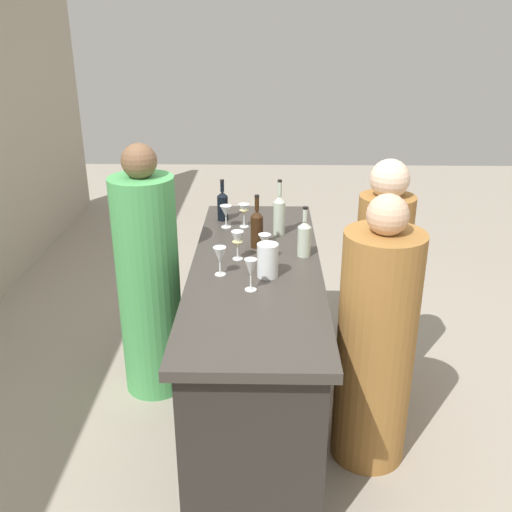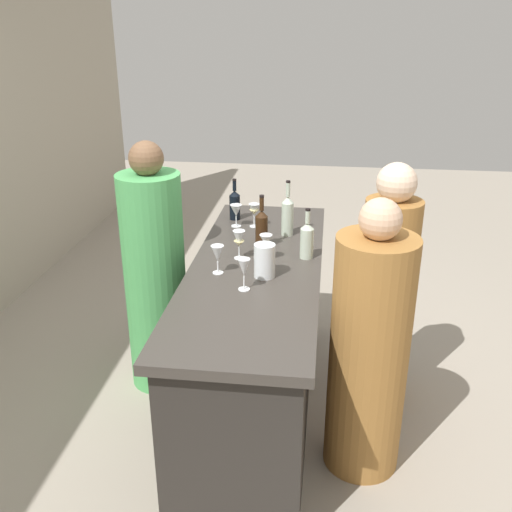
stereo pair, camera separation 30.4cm
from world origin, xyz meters
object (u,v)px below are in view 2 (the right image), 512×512
wine_glass_near_right (254,210)px  wine_glass_far_right (236,211)px  wine_bottle_second_right_near_black (235,204)px  wine_glass_near_center (244,268)px  wine_bottle_second_left_amber_brown (262,228)px  water_pitcher (265,261)px  wine_bottle_leftmost_clear_pale (307,239)px  wine_glass_far_center (218,254)px  wine_glass_near_left (266,242)px  person_left_guest (369,353)px  wine_glass_far_left (239,240)px  wine_bottle_center_clear_pale (288,215)px  person_server_behind (155,279)px  person_center_guest (386,293)px

wine_glass_near_right → wine_glass_far_right: size_ratio=1.05×
wine_bottle_second_right_near_black → wine_glass_near_center: wine_bottle_second_right_near_black is taller
wine_bottle_second_left_amber_brown → wine_bottle_second_right_near_black: size_ratio=1.15×
wine_glass_near_center → water_pitcher: water_pitcher is taller
wine_bottle_second_right_near_black → water_pitcher: (-0.87, -0.29, -0.01)m
wine_bottle_second_right_near_black → wine_glass_far_right: wine_bottle_second_right_near_black is taller
wine_bottle_leftmost_clear_pale → wine_glass_far_center: size_ratio=1.86×
wine_glass_near_left → person_left_guest: person_left_guest is taller
wine_bottle_leftmost_clear_pale → wine_glass_far_left: (-0.06, 0.37, 0.00)m
wine_glass_near_center → wine_glass_near_right: (0.91, 0.07, -0.01)m
wine_bottle_second_right_near_black → wine_glass_near_left: bearing=-157.0°
wine_bottle_center_clear_pale → wine_glass_near_right: bearing=61.2°
wine_bottle_leftmost_clear_pale → wine_glass_far_right: (0.46, 0.47, -0.01)m
wine_bottle_leftmost_clear_pale → person_server_behind: size_ratio=0.19×
wine_bottle_center_clear_pale → wine_glass_far_left: bearing=149.8°
wine_glass_near_center → person_center_guest: 1.01m
wine_glass_near_right → water_pitcher: 0.76m
wine_bottle_leftmost_clear_pale → person_left_guest: size_ratio=0.20×
wine_bottle_center_clear_pale → wine_glass_near_center: wine_bottle_center_clear_pale is taller
wine_bottle_second_right_near_black → person_center_guest: person_center_guest is taller
water_pitcher → person_left_guest: person_left_guest is taller
wine_bottle_center_clear_pale → wine_bottle_second_right_near_black: 0.44m
wine_bottle_center_clear_pale → wine_glass_near_center: 0.80m
wine_glass_far_right → person_center_guest: (-0.34, -0.94, -0.35)m
wine_glass_far_center → person_left_guest: bearing=-107.3°
wine_glass_far_left → water_pitcher: water_pitcher is taller
wine_bottle_center_clear_pale → water_pitcher: (-0.62, 0.07, -0.04)m
wine_glass_near_left → water_pitcher: (-0.22, -0.02, -0.02)m
wine_glass_far_center → wine_glass_near_left: bearing=-47.5°
water_pitcher → wine_glass_near_left: bearing=4.5°
wine_glass_near_left → wine_glass_far_left: size_ratio=0.89×
wine_bottle_second_right_near_black → person_center_guest: 1.13m
wine_glass_far_center → wine_glass_far_right: bearing=1.4°
wine_bottle_center_clear_pale → wine_glass_near_right: (0.12, 0.22, -0.02)m
wine_bottle_leftmost_clear_pale → wine_glass_near_left: size_ratio=1.96×
wine_bottle_center_clear_pale → wine_glass_far_right: wine_bottle_center_clear_pale is taller
wine_glass_near_right → person_center_guest: person_center_guest is taller
wine_glass_near_left → person_center_guest: size_ratio=0.10×
water_pitcher → wine_glass_far_left: bearing=37.2°
wine_bottle_second_right_near_black → water_pitcher: size_ratio=1.54×
wine_bottle_center_clear_pale → wine_glass_near_right: wine_bottle_center_clear_pale is taller
wine_glass_far_left → water_pitcher: bearing=-142.8°
wine_bottle_second_left_amber_brown → person_left_guest: 0.96m
wine_bottle_leftmost_clear_pale → wine_glass_near_right: (0.47, 0.35, -0.00)m
wine_glass_far_left → water_pitcher: 0.28m
wine_bottle_second_right_near_black → wine_glass_far_center: bearing=-176.8°
wine_bottle_leftmost_clear_pale → wine_glass_far_right: 0.65m
wine_bottle_center_clear_pale → wine_glass_far_center: bearing=152.7°
wine_glass_near_right → wine_glass_far_right: wine_glass_near_right is taller
wine_glass_far_left → wine_glass_near_right: bearing=-1.7°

